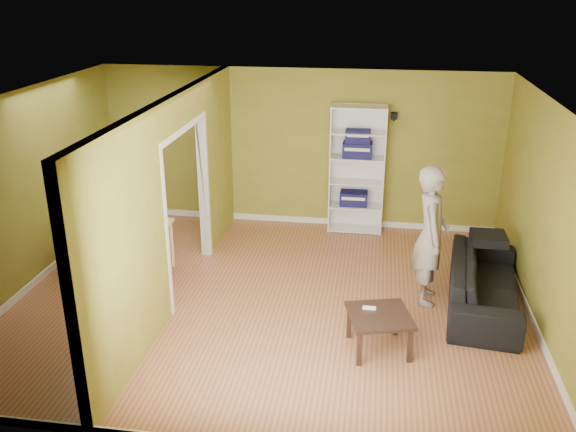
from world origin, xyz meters
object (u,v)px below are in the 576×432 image
(person, at_px, (432,224))
(coffee_table, at_px, (379,320))
(chair_left, at_px, (80,236))
(chair_near, at_px, (108,260))
(dining_table, at_px, (124,231))
(bookshelf, at_px, (357,169))
(chair_far, at_px, (142,223))
(sofa, at_px, (485,276))

(person, bearing_deg, coffee_table, 154.23)
(chair_left, relative_size, chair_near, 0.99)
(coffee_table, bearing_deg, dining_table, 158.72)
(chair_left, bearing_deg, bookshelf, 123.18)
(person, relative_size, chair_far, 2.10)
(chair_left, height_order, chair_near, chair_near)
(chair_near, bearing_deg, sofa, 28.66)
(sofa, bearing_deg, coffee_table, 139.56)
(bookshelf, bearing_deg, person, -65.95)
(coffee_table, xyz_separation_m, chair_near, (-3.48, 0.72, 0.15))
(chair_near, bearing_deg, chair_left, 159.46)
(sofa, height_order, chair_left, chair_left)
(chair_left, bearing_deg, sofa, 91.41)
(coffee_table, distance_m, chair_near, 3.56)
(bookshelf, height_order, coffee_table, bookshelf)
(sofa, xyz_separation_m, coffee_table, (-1.30, -1.20, -0.03))
(sofa, distance_m, bookshelf, 2.99)
(bookshelf, bearing_deg, coffee_table, -83.05)
(sofa, relative_size, coffee_table, 3.21)
(sofa, xyz_separation_m, chair_left, (-5.50, 0.20, 0.11))
(person, relative_size, coffee_table, 3.18)
(person, distance_m, chair_near, 4.14)
(coffee_table, bearing_deg, chair_near, 168.38)
(bookshelf, height_order, chair_far, bookshelf)
(chair_far, bearing_deg, chair_left, 55.17)
(chair_left, xyz_separation_m, chair_near, (0.72, -0.68, 0.00))
(person, bearing_deg, sofa, -94.23)
(dining_table, xyz_separation_m, chair_far, (-0.01, 0.68, -0.15))
(chair_near, distance_m, chair_far, 1.33)
(chair_far, bearing_deg, person, 179.80)
(chair_near, xyz_separation_m, chair_far, (-0.05, 1.33, -0.02))
(bookshelf, distance_m, chair_near, 4.19)
(chair_far, bearing_deg, chair_near, 103.12)
(sofa, xyz_separation_m, dining_table, (-4.83, 0.17, 0.25))
(person, bearing_deg, chair_far, 78.70)
(sofa, xyz_separation_m, bookshelf, (-1.73, 2.35, 0.63))
(dining_table, bearing_deg, chair_near, -86.19)
(coffee_table, relative_size, chair_far, 0.66)
(coffee_table, relative_size, dining_table, 0.56)
(person, bearing_deg, chair_left, 87.88)
(dining_table, distance_m, chair_near, 0.67)
(sofa, height_order, coffee_table, sofa)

